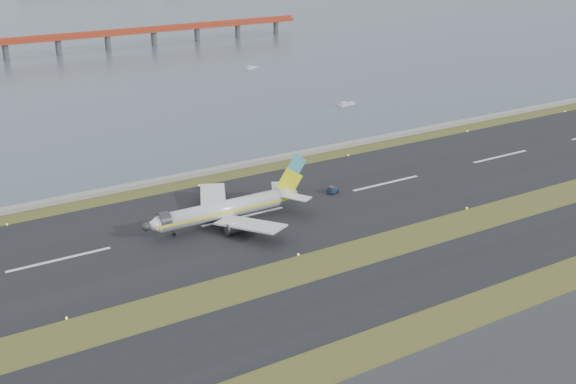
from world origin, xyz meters
name	(u,v)px	position (x,y,z in m)	size (l,w,h in m)	color
ground	(320,271)	(0.00, 0.00, 0.00)	(1000.00, 1000.00, 0.00)	#374619
taxiway_strip	(359,298)	(0.00, -12.00, 0.05)	(1000.00, 18.00, 0.10)	black
runway_strip	(243,217)	(0.00, 30.00, 0.05)	(1000.00, 45.00, 0.10)	black
seawall	(186,176)	(0.00, 60.00, 0.50)	(1000.00, 2.50, 1.00)	gray
red_pier	(58,39)	(20.00, 250.00, 7.28)	(260.00, 5.00, 10.20)	#A6351C
airliner	(228,209)	(-4.45, 28.48, 3.46)	(38.52, 32.89, 12.80)	silver
pushback_tug	(332,190)	(24.87, 31.44, 0.87)	(3.11, 2.28, 1.79)	#15273C
workboat_near	(346,104)	(77.57, 98.20, 0.52)	(7.00, 3.22, 1.64)	silver
workboat_far	(251,68)	(80.57, 171.79, 0.47)	(6.43, 4.04, 1.49)	silver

